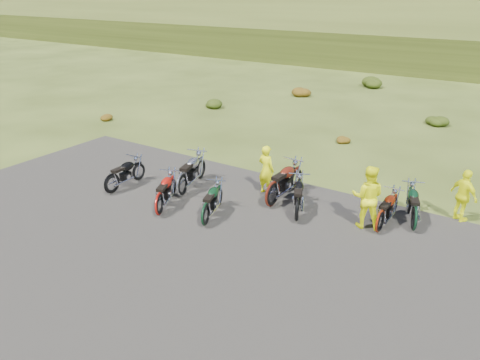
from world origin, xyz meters
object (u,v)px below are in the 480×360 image
Objects in this scene: motorcycle_3 at (183,196)px; motorcycle_7 at (412,230)px; motorcycle_0 at (113,194)px; person_middle at (266,171)px.

motorcycle_3 reaches higher than motorcycle_7.
person_middle is (4.34, 2.85, 0.84)m from motorcycle_0.
motorcycle_0 is at bearing 41.96° from person_middle.
motorcycle_0 is at bearing 103.91° from motorcycle_3.
motorcycle_0 is 0.85× the size of motorcycle_3.
motorcycle_0 is 5.26m from person_middle.
motorcycle_3 is 1.14× the size of motorcycle_7.
motorcycle_7 is at bearing -170.06° from person_middle.
motorcycle_7 is (7.08, 1.81, 0.00)m from motorcycle_3.
motorcycle_3 is 1.38× the size of person_middle.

